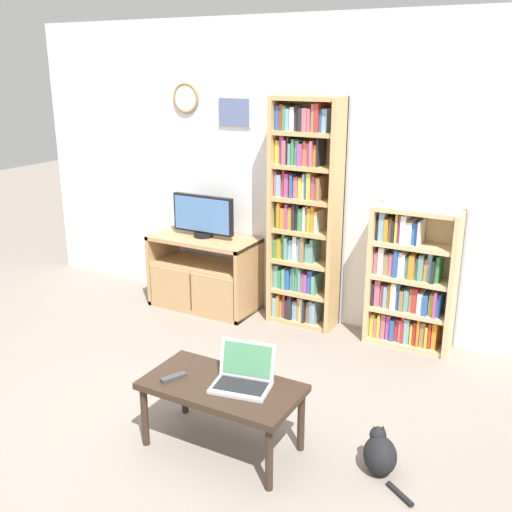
# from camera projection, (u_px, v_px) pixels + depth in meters

# --- Properties ---
(ground_plane) EXTENTS (18.00, 18.00, 0.00)m
(ground_plane) POSITION_uv_depth(u_px,v_px,m) (135.00, 432.00, 3.75)
(ground_plane) COLOR gray
(wall_back) EXTENTS (5.62, 0.09, 2.60)m
(wall_back) POSITION_uv_depth(u_px,v_px,m) (292.00, 172.00, 5.22)
(wall_back) COLOR silver
(wall_back) RESTS_ON ground_plane
(tv_stand) EXTENTS (1.00, 0.48, 0.68)m
(tv_stand) POSITION_uv_depth(u_px,v_px,m) (203.00, 273.00, 5.59)
(tv_stand) COLOR tan
(tv_stand) RESTS_ON ground_plane
(television) EXTENTS (0.62, 0.18, 0.39)m
(television) POSITION_uv_depth(u_px,v_px,m) (203.00, 216.00, 5.47)
(television) COLOR black
(television) RESTS_ON tv_stand
(bookshelf_tall) EXTENTS (0.59, 0.27, 1.96)m
(bookshelf_tall) POSITION_uv_depth(u_px,v_px,m) (303.00, 215.00, 5.09)
(bookshelf_tall) COLOR tan
(bookshelf_tall) RESTS_ON ground_plane
(bookshelf_short) EXTENTS (0.68, 0.26, 1.15)m
(bookshelf_short) POSITION_uv_depth(u_px,v_px,m) (409.00, 282.00, 4.79)
(bookshelf_short) COLOR tan
(bookshelf_short) RESTS_ON ground_plane
(coffee_table) EXTENTS (0.92, 0.49, 0.43)m
(coffee_table) POSITION_uv_depth(u_px,v_px,m) (222.00, 392.00, 3.49)
(coffee_table) COLOR #332319
(coffee_table) RESTS_ON ground_plane
(laptop) EXTENTS (0.37, 0.32, 0.24)m
(laptop) POSITION_uv_depth(u_px,v_px,m) (244.00, 376.00, 3.45)
(laptop) COLOR #B7BABC
(laptop) RESTS_ON coffee_table
(remote_near_laptop) EXTENTS (0.11, 0.16, 0.02)m
(remote_near_laptop) POSITION_uv_depth(u_px,v_px,m) (174.00, 377.00, 3.53)
(remote_near_laptop) COLOR #38383A
(remote_near_laptop) RESTS_ON coffee_table
(cat) EXTENTS (0.39, 0.35, 0.26)m
(cat) POSITION_uv_depth(u_px,v_px,m) (380.00, 454.00, 3.36)
(cat) COLOR black
(cat) RESTS_ON ground_plane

